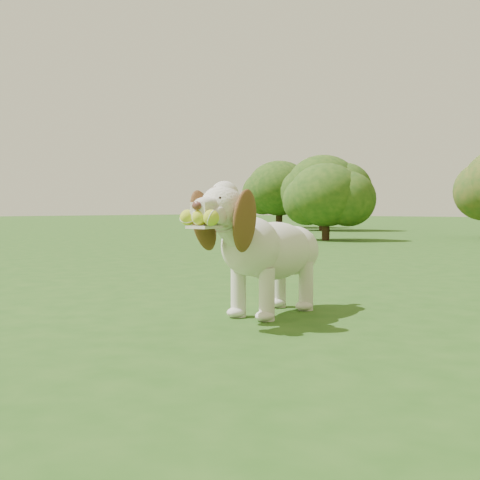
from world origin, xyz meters
The scene contains 5 objects.
ground centered at (0.00, 0.00, 0.00)m, with size 80.00×80.00×0.00m, color #234E16.
dog centered at (0.32, -0.35, 0.38)m, with size 0.39×1.11×0.72m.
shrub_a centered at (-3.43, 6.65, 0.83)m, with size 1.37×1.37×1.42m.
shrub_e centered at (-6.05, 10.92, 1.18)m, with size 1.94×1.94×2.01m.
shrub_g centered at (-8.34, 12.17, 1.20)m, with size 1.98×1.98×2.05m.
Camera 1 is at (2.26, -2.98, 0.59)m, focal length 45.00 mm.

